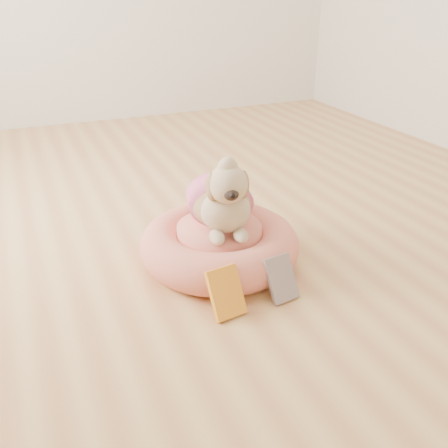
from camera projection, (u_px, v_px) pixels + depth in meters
name	position (u px, v px, depth m)	size (l,w,h in m)	color
floor	(212.00, 224.00, 2.46)	(4.50, 4.50, 0.00)	tan
pet_bed	(219.00, 245.00, 2.10)	(0.67, 0.67, 0.17)	#EA715B
dog	(221.00, 186.00, 1.99)	(0.32, 0.47, 0.34)	brown
book_yellow	(226.00, 292.00, 1.77)	(0.12, 0.02, 0.18)	yellow
book_white	(281.00, 279.00, 1.87)	(0.11, 0.02, 0.17)	white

